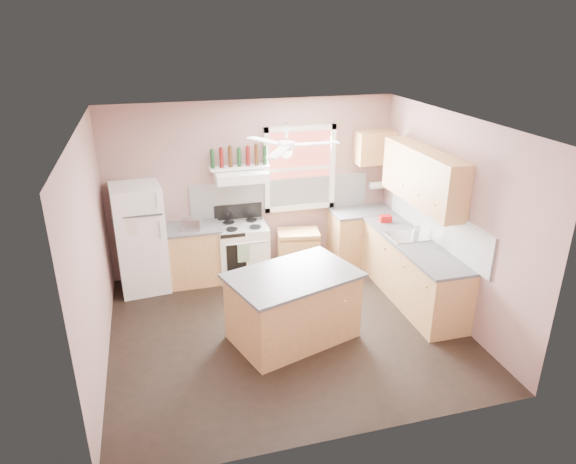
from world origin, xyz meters
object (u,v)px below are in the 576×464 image
object	(u,v)px
refrigerator	(140,238)
toaster	(191,224)
cart	(298,250)
stove	(243,251)
island	(293,307)

from	to	relation	value
refrigerator	toaster	world-z (taller)	refrigerator
toaster	cart	size ratio (longest dim) A/B	0.43
toaster	cart	bearing A→B (deg)	19.00
toaster	stove	world-z (taller)	toaster
refrigerator	cart	bearing A→B (deg)	-5.35
refrigerator	stove	bearing A→B (deg)	-5.34
refrigerator	toaster	size ratio (longest dim) A/B	5.81
refrigerator	stove	xyz separation A→B (m)	(1.51, 0.01, -0.38)
cart	toaster	bearing A→B (deg)	-166.86
stove	island	distance (m)	1.89
toaster	stove	size ratio (longest dim) A/B	0.33
stove	cart	size ratio (longest dim) A/B	1.31
toaster	stove	distance (m)	0.96
refrigerator	island	distance (m)	2.62
stove	refrigerator	bearing A→B (deg)	-177.69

